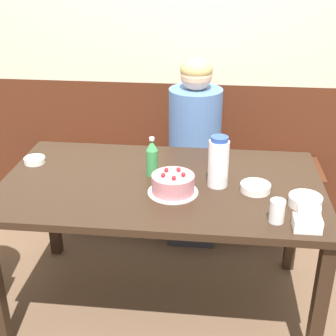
{
  "coord_description": "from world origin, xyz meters",
  "views": [
    {
      "loc": [
        0.25,
        -1.99,
        1.75
      ],
      "look_at": [
        0.03,
        0.05,
        0.79
      ],
      "focal_mm": 50.0,
      "sensor_mm": 36.0,
      "label": 1
    }
  ],
  "objects": [
    {
      "name": "back_wall",
      "position": [
        0.0,
        1.05,
        1.25
      ],
      "size": [
        4.8,
        0.04,
        2.5
      ],
      "color": "#4C2314",
      "rests_on": "ground_plane"
    },
    {
      "name": "bowl_sauce_shallow",
      "position": [
        0.44,
        -0.05,
        0.75
      ],
      "size": [
        0.14,
        0.14,
        0.04
      ],
      "color": "white",
      "rests_on": "dining_table"
    },
    {
      "name": "glass_water_tall",
      "position": [
        0.51,
        -0.31,
        0.79
      ],
      "size": [
        0.06,
        0.06,
        0.1
      ],
      "color": "silver",
      "rests_on": "dining_table"
    },
    {
      "name": "water_pitcher",
      "position": [
        0.27,
        -0.01,
        0.86
      ],
      "size": [
        0.1,
        0.1,
        0.25
      ],
      "color": "white",
      "rests_on": "dining_table"
    },
    {
      "name": "bowl_side_dish",
      "position": [
        0.65,
        -0.16,
        0.76
      ],
      "size": [
        0.14,
        0.14,
        0.04
      ],
      "color": "white",
      "rests_on": "dining_table"
    },
    {
      "name": "bowl_rice_small",
      "position": [
        0.27,
        0.26,
        0.75
      ],
      "size": [
        0.1,
        0.1,
        0.03
      ],
      "color": "white",
      "rests_on": "dining_table"
    },
    {
      "name": "ground_plane",
      "position": [
        0.0,
        0.0,
        0.0
      ],
      "size": [
        12.0,
        12.0,
        0.0
      ],
      "primitive_type": "plane",
      "color": "brown"
    },
    {
      "name": "bench_seat",
      "position": [
        0.0,
        0.83,
        0.23
      ],
      "size": [
        1.88,
        0.38,
        0.46
      ],
      "color": "#472314",
      "rests_on": "ground_plane"
    },
    {
      "name": "dining_table",
      "position": [
        0.0,
        0.0,
        0.65
      ],
      "size": [
        1.54,
        0.88,
        0.74
      ],
      "color": "black",
      "rests_on": "ground_plane"
    },
    {
      "name": "soju_bottle",
      "position": [
        -0.05,
        0.07,
        0.83
      ],
      "size": [
        0.06,
        0.06,
        0.2
      ],
      "color": "#388E4C",
      "rests_on": "dining_table"
    },
    {
      "name": "birthday_cake",
      "position": [
        0.07,
        -0.11,
        0.78
      ],
      "size": [
        0.23,
        0.23,
        0.11
      ],
      "color": "white",
      "rests_on": "dining_table"
    },
    {
      "name": "napkin_holder",
      "position": [
        0.63,
        -0.36,
        0.77
      ],
      "size": [
        0.11,
        0.08,
        0.11
      ],
      "color": "white",
      "rests_on": "dining_table"
    },
    {
      "name": "bowl_soup_white",
      "position": [
        -0.68,
        0.14,
        0.75
      ],
      "size": [
        0.11,
        0.11,
        0.03
      ],
      "color": "white",
      "rests_on": "dining_table"
    },
    {
      "name": "person_pale_blue_shirt",
      "position": [
        0.12,
        0.7,
        0.56
      ],
      "size": [
        0.32,
        0.34,
        1.19
      ],
      "rotation": [
        0.0,
        0.0,
        -1.57
      ],
      "color": "#33333D",
      "rests_on": "ground_plane"
    }
  ]
}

